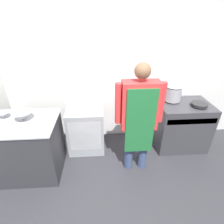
# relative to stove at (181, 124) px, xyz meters

# --- Properties ---
(ground_plane) EXTENTS (14.00, 14.00, 0.00)m
(ground_plane) POSITION_rel_stove_xyz_m (-1.34, -1.27, -0.44)
(ground_plane) COLOR #2D2D33
(wall_back) EXTENTS (8.00, 0.05, 2.70)m
(wall_back) POSITION_rel_stove_xyz_m (-1.34, 0.42, 0.91)
(wall_back) COLOR white
(wall_back) RESTS_ON ground_plane
(prep_counter) EXTENTS (1.01, 0.78, 0.92)m
(prep_counter) POSITION_rel_stove_xyz_m (-2.62, -0.50, 0.02)
(prep_counter) COLOR #2D2D33
(prep_counter) RESTS_ON ground_plane
(stove) EXTENTS (0.91, 0.69, 0.89)m
(stove) POSITION_rel_stove_xyz_m (0.00, 0.00, 0.00)
(stove) COLOR #38383D
(stove) RESTS_ON ground_plane
(fridge_unit) EXTENTS (0.63, 0.65, 0.82)m
(fridge_unit) POSITION_rel_stove_xyz_m (-1.76, 0.05, -0.03)
(fridge_unit) COLOR #93999E
(fridge_unit) RESTS_ON ground_plane
(person_cook) EXTENTS (0.69, 0.24, 1.73)m
(person_cook) POSITION_rel_stove_xyz_m (-0.94, -0.55, 0.55)
(person_cook) COLOR #38476B
(person_cook) RESTS_ON ground_plane
(mixing_bowl) EXTENTS (0.27, 0.27, 0.13)m
(mixing_bowl) POSITION_rel_stove_xyz_m (-2.58, -0.44, 0.54)
(mixing_bowl) COLOR #9EA0A8
(mixing_bowl) RESTS_ON prep_counter
(small_bowl) EXTENTS (0.18, 0.18, 0.09)m
(small_bowl) POSITION_rel_stove_xyz_m (-2.89, -0.36, 0.52)
(small_bowl) COLOR #9EA0A8
(small_bowl) RESTS_ON prep_counter
(stock_pot) EXTENTS (0.29, 0.29, 0.29)m
(stock_pot) POSITION_rel_stove_xyz_m (-0.20, 0.12, 0.60)
(stock_pot) COLOR #9EA0A8
(stock_pot) RESTS_ON stove
(saute_pan) EXTENTS (0.26, 0.26, 0.04)m
(saute_pan) POSITION_rel_stove_xyz_m (0.18, -0.12, 0.48)
(saute_pan) COLOR #262628
(saute_pan) RESTS_ON stove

